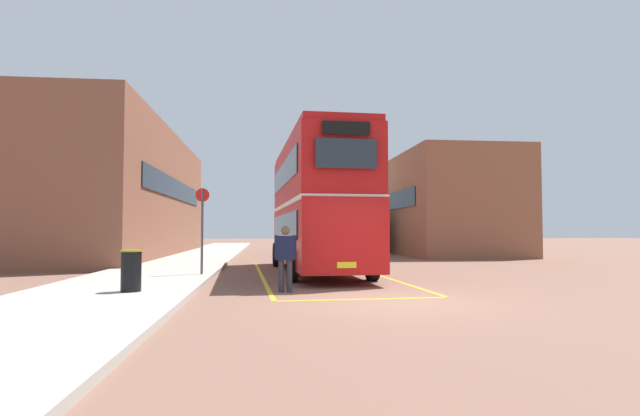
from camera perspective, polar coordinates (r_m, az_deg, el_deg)
The scene contains 10 objects.
ground_plane at distance 25.37m, azimuth 0.27°, elevation -6.02°, with size 135.60×135.60×0.00m, color brown.
sidewalk_left at distance 27.85m, azimuth -13.78°, elevation -5.49°, with size 4.00×57.60×0.14m, color #A39E93.
brick_building_left at distance 31.82m, azimuth -21.77°, elevation 1.34°, with size 6.68×22.50×7.18m.
depot_building_right at distance 35.02m, azimuth 13.08°, elevation 0.17°, with size 6.47×14.98×6.31m.
double_decker_bus at distance 18.57m, azimuth -0.39°, elevation 0.45°, with size 3.13×10.61×4.75m.
single_deck_bus at distance 35.96m, azimuth 2.85°, elevation -2.38°, with size 3.05×8.66×3.02m.
pedestrian_boarding at distance 12.73m, azimuth -3.93°, elevation -5.21°, with size 0.55×0.31×1.65m.
litter_bin at distance 12.47m, azimuth -20.56°, elevation -6.64°, with size 0.48×0.48×0.95m.
bus_stop_sign at distance 16.67m, azimuth -13.17°, elevation -1.60°, with size 0.44×0.08×2.76m.
bay_marking_yellow at distance 16.71m, azimuth 0.43°, elevation -7.83°, with size 4.75×12.71×0.01m.
Camera 1 is at (-2.82, -10.76, 1.55)m, focal length 28.32 mm.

